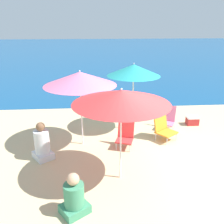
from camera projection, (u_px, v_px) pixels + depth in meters
name	position (u px, v px, depth m)	size (l,w,h in m)	color
ground_plane	(179.00, 173.00, 5.57)	(60.00, 60.00, 0.00)	#D1BA89
sea_water	(109.00, 51.00, 28.60)	(60.00, 40.00, 0.01)	navy
beach_umbrella_pink	(80.00, 79.00, 6.28)	(1.86, 1.86, 2.04)	white
beach_umbrella_teal	(134.00, 70.00, 7.22)	(1.57, 1.57, 2.06)	white
beach_umbrella_red	(121.00, 97.00, 4.79)	(1.94, 1.94, 1.99)	white
beach_chair_red	(125.00, 134.00, 6.64)	(0.56, 0.61, 0.72)	silver
beach_chair_orange	(163.00, 126.00, 7.05)	(0.74, 0.74, 0.83)	silver
beach_chair_pink	(168.00, 118.00, 7.79)	(0.62, 0.66, 0.71)	silver
person_seated_near	(42.00, 144.00, 6.04)	(0.60, 0.62, 0.95)	silver
person_seated_far	(74.00, 198.00, 4.31)	(0.60, 0.58, 0.80)	#3F8C66
cooler_box	(192.00, 120.00, 8.13)	(0.38, 0.28, 0.29)	#B72828
seagull	(124.00, 111.00, 8.96)	(0.27, 0.11, 0.23)	gold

